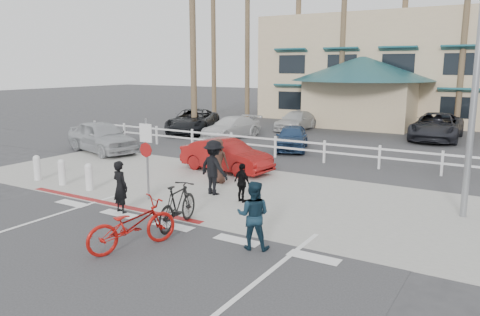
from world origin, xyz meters
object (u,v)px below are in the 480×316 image
Objects in this scene: sign_post at (147,155)px; bike_black at (178,205)px; car_white_sedan at (226,155)px; car_red_compact at (102,137)px; bike_red at (132,225)px.

sign_post is 1.47× the size of bike_black.
sign_post reaches higher than bike_black.
car_red_compact is at bearing 93.21° from car_white_sedan.
sign_post is 4.79m from car_white_sedan.
bike_black is (2.42, -1.53, -0.86)m from sign_post.
car_red_compact is (-10.09, 8.39, 0.19)m from bike_red.
car_white_sedan reaches higher than bike_red.
bike_red is 1.13× the size of bike_black.
bike_red is 1.75m from bike_black.
bike_red is (2.47, -3.28, -0.87)m from sign_post.
car_white_sedan reaches higher than bike_black.
bike_black is at bearing -67.94° from bike_red.
bike_red is 13.12m from car_red_compact.
bike_red is 8.40m from car_white_sedan.
car_white_sedan is at bearing -78.18° from bike_black.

